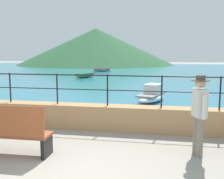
{
  "coord_description": "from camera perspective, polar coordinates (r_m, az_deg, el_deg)",
  "views": [
    {
      "loc": [
        1.51,
        -4.17,
        2.22
      ],
      "look_at": [
        0.04,
        3.7,
        1.1
      ],
      "focal_mm": 42.44,
      "sensor_mm": 36.0,
      "label": 1
    }
  ],
  "objects": [
    {
      "name": "bollard",
      "position": [
        7.98,
        -22.66,
        -6.9
      ],
      "size": [
        0.24,
        0.24,
        0.51
      ],
      "primitive_type": "cylinder",
      "color": "gray",
      "rests_on": "ground"
    },
    {
      "name": "railing",
      "position": [
        7.58,
        -0.98,
        1.1
      ],
      "size": [
        18.44,
        0.04,
        0.9
      ],
      "color": "black",
      "rests_on": "promenade_wall"
    },
    {
      "name": "promenade_wall",
      "position": [
        7.75,
        -0.97,
        -5.99
      ],
      "size": [
        20.0,
        0.56,
        0.7
      ],
      "primitive_type": "cube",
      "color": "tan",
      "rests_on": "ground"
    },
    {
      "name": "boat_5",
      "position": [
        11.92,
        8.52,
        -1.27
      ],
      "size": [
        1.53,
        2.46,
        0.76
      ],
      "color": "white",
      "rests_on": "lake_water"
    },
    {
      "name": "hill_main",
      "position": [
        50.08,
        -3.47,
        9.21
      ],
      "size": [
        28.81,
        28.81,
        6.69
      ],
      "primitive_type": "cone",
      "color": "#285633",
      "rests_on": "ground"
    },
    {
      "name": "boat_0",
      "position": [
        23.44,
        -5.8,
        3.1
      ],
      "size": [
        1.77,
        2.47,
        0.36
      ],
      "color": "#338C59",
      "rests_on": "lake_water"
    },
    {
      "name": "person_walking",
      "position": [
        5.96,
        18.27,
        -4.47
      ],
      "size": [
        0.38,
        0.55,
        1.75
      ],
      "color": "slate",
      "rests_on": "ground"
    },
    {
      "name": "boat_3",
      "position": [
        30.93,
        -2.15,
        4.31
      ],
      "size": [
        2.47,
        1.74,
        2.27
      ],
      "color": "gray",
      "rests_on": "lake_water"
    },
    {
      "name": "lake_water",
      "position": [
        30.13,
        7.71,
        3.7
      ],
      "size": [
        64.0,
        44.32,
        0.06
      ],
      "primitive_type": "cube",
      "color": "teal",
      "rests_on": "ground"
    },
    {
      "name": "bench_main",
      "position": [
        6.14,
        -21.18,
        -8.27
      ],
      "size": [
        1.71,
        0.58,
        1.13
      ],
      "color": "#9E4C28",
      "rests_on": "ground"
    }
  ]
}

